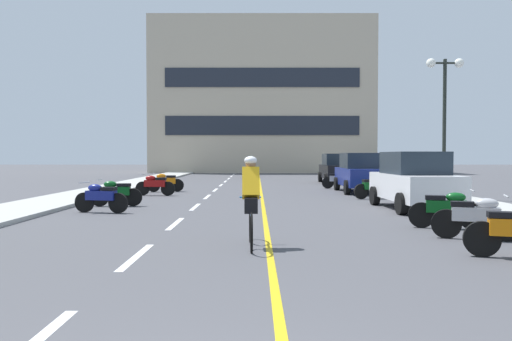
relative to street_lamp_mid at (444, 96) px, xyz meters
name	(u,v)px	position (x,y,z in m)	size (l,w,h in m)	color
ground_plane	(255,192)	(-7.38, 3.96, -4.02)	(140.00, 140.00, 0.00)	#47474C
curb_left	(120,186)	(-14.58, 6.96, -3.96)	(2.40, 72.00, 0.12)	#A8A8A3
curb_right	(390,186)	(-0.18, 6.96, -3.96)	(2.40, 72.00, 0.12)	#A8A8A3
lane_dash_1	(136,256)	(-9.38, -11.04, -4.02)	(0.14, 2.20, 0.01)	silver
lane_dash_2	(175,224)	(-9.38, -7.04, -4.02)	(0.14, 2.20, 0.01)	silver
lane_dash_3	(195,207)	(-9.38, -3.04, -4.02)	(0.14, 2.20, 0.01)	silver
lane_dash_4	(207,197)	(-9.38, 0.96, -4.02)	(0.14, 2.20, 0.01)	silver
lane_dash_5	(215,190)	(-9.38, 4.96, -4.02)	(0.14, 2.20, 0.01)	silver
lane_dash_6	(220,185)	(-9.38, 8.96, -4.02)	(0.14, 2.20, 0.01)	silver
lane_dash_7	(225,181)	(-9.38, 12.96, -4.02)	(0.14, 2.20, 0.01)	silver
lane_dash_8	(228,179)	(-9.38, 16.96, -4.02)	(0.14, 2.20, 0.01)	silver
lane_dash_9	(231,176)	(-9.38, 20.96, -4.02)	(0.14, 2.20, 0.01)	silver
lane_dash_10	(233,174)	(-9.38, 24.96, -4.02)	(0.14, 2.20, 0.01)	silver
lane_dash_11	(235,173)	(-9.38, 28.96, -4.02)	(0.14, 2.20, 0.01)	silver
centre_line_yellow	(260,187)	(-7.13, 6.96, -4.02)	(0.12, 66.00, 0.01)	gold
office_building	(261,99)	(-6.77, 32.35, 3.62)	(22.15, 8.89, 15.28)	#BCAD93
street_lamp_mid	(444,96)	(0.00, 0.00, 0.00)	(1.46, 0.36, 5.37)	black
parked_car_near	(413,180)	(-2.39, -3.77, -3.11)	(2.04, 4.26, 1.82)	black
parked_car_mid	(359,173)	(-2.55, 3.43, -3.11)	(1.94, 4.21, 1.82)	black
parked_car_far	(336,168)	(-2.38, 11.02, -3.11)	(1.94, 4.21, 1.82)	black
motorcycle_2	(476,216)	(-2.93, -9.39, -3.55)	(1.64, 0.80, 0.92)	black
motorcycle_3	(446,208)	(-2.93, -7.89, -3.55)	(1.66, 0.73, 0.92)	black
motorcycle_4	(100,197)	(-11.98, -4.69, -3.55)	(1.68, 0.64, 0.92)	black
motorcycle_5	(115,192)	(-12.05, -2.85, -3.55)	(1.70, 0.60, 0.92)	black
motorcycle_6	(373,187)	(-2.71, 0.05, -3.55)	(1.67, 0.70, 0.92)	black
motorcycle_7	(154,184)	(-11.67, 1.61, -3.55)	(1.70, 0.60, 0.92)	black
motorcycle_8	(165,182)	(-11.63, 3.78, -3.55)	(1.67, 0.68, 0.92)	black
motorcycle_9	(338,180)	(-3.12, 5.92, -3.55)	(1.68, 0.66, 0.92)	black
cyclist_rider	(250,199)	(-7.47, -10.14, -3.13)	(0.42, 1.77, 1.71)	black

